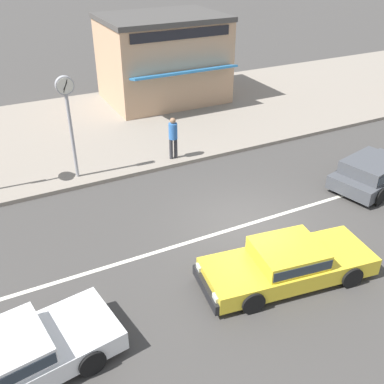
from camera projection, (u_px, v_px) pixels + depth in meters
ground_plane at (247, 225)px, 14.12m from camera, size 160.00×160.00×0.00m
lane_centre_stripe at (247, 224)px, 14.12m from camera, size 50.40×0.14×0.01m
kerb_strip at (138, 122)px, 21.46m from camera, size 68.00×10.00×0.15m
sedan_yellow_1 at (287, 262)px, 11.68m from camera, size 4.81×2.26×1.06m
sedan_white_3 at (6, 361)px, 9.03m from camera, size 4.83×2.38×1.06m
hatchback_dark_grey_5 at (374, 171)px, 15.95m from camera, size 3.92×2.48×1.10m
street_clock at (67, 105)px, 15.19m from camera, size 0.62×0.22×3.73m
pedestrian_mid_kerb at (173, 135)px, 17.38m from camera, size 0.34×0.34×1.69m
shopfront_far_kios at (163, 58)px, 23.07m from camera, size 6.02×5.28×4.25m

